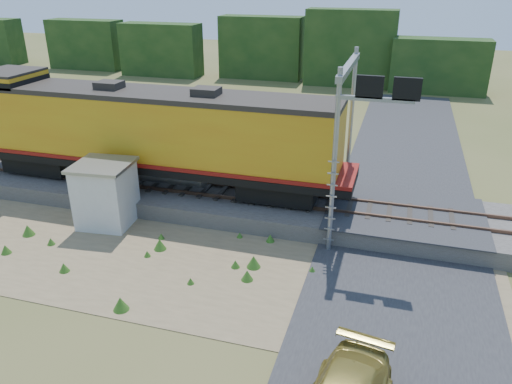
% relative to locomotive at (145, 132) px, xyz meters
% --- Properties ---
extents(ground, '(140.00, 140.00, 0.00)m').
position_rel_locomotive_xyz_m(ground, '(5.81, -6.00, -3.55)').
color(ground, '#475123').
rests_on(ground, ground).
extents(ballast, '(70.00, 5.00, 0.80)m').
position_rel_locomotive_xyz_m(ballast, '(5.81, -0.00, -3.15)').
color(ballast, slate).
rests_on(ballast, ground).
extents(rails, '(70.00, 1.54, 0.16)m').
position_rel_locomotive_xyz_m(rails, '(5.81, -0.00, -2.67)').
color(rails, brown).
rests_on(rails, ballast).
extents(dirt_shoulder, '(26.00, 8.00, 0.03)m').
position_rel_locomotive_xyz_m(dirt_shoulder, '(3.81, -5.50, -3.54)').
color(dirt_shoulder, '#8C7754').
rests_on(dirt_shoulder, ground).
extents(road, '(7.00, 66.00, 0.86)m').
position_rel_locomotive_xyz_m(road, '(12.81, -5.26, -3.46)').
color(road, '#38383A').
rests_on(road, ground).
extents(tree_line_north, '(130.00, 3.00, 6.50)m').
position_rel_locomotive_xyz_m(tree_line_north, '(5.81, 32.00, -0.48)').
color(tree_line_north, '#173613').
rests_on(tree_line_north, ground).
extents(weed_clumps, '(15.00, 6.20, 0.56)m').
position_rel_locomotive_xyz_m(weed_clumps, '(2.31, -5.90, -3.55)').
color(weed_clumps, '#31611B').
rests_on(weed_clumps, ground).
extents(locomotive, '(20.36, 3.10, 5.25)m').
position_rel_locomotive_xyz_m(locomotive, '(0.00, 0.00, 0.00)').
color(locomotive, black).
rests_on(locomotive, rails).
extents(shed, '(2.76, 2.76, 2.99)m').
position_rel_locomotive_xyz_m(shed, '(-0.52, -3.21, -2.04)').
color(shed, silver).
rests_on(shed, ground).
extents(signal_gantry, '(3.05, 6.20, 7.69)m').
position_rel_locomotive_xyz_m(signal_gantry, '(10.20, -0.68, 2.18)').
color(signal_gantry, gray).
rests_on(signal_gantry, ground).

